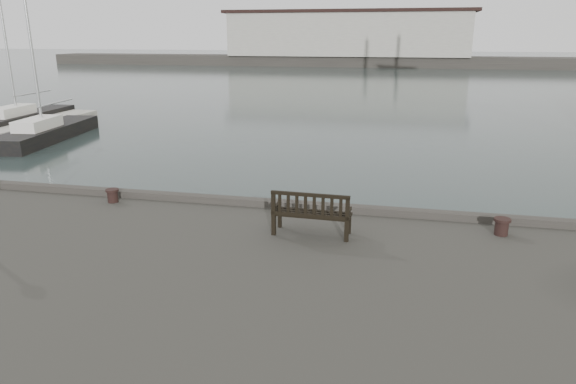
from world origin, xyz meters
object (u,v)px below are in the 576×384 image
at_px(bollard_right, 502,227).
at_px(yacht_b, 23,122).
at_px(bench, 312,221).
at_px(yacht_c, 48,136).
at_px(bollard_left, 113,196).

distance_m(bollard_right, yacht_b, 33.15).
bearing_deg(bollard_right, yacht_b, 146.00).
height_order(bench, yacht_c, yacht_c).
bearing_deg(bench, yacht_b, 141.82).
xyz_separation_m(bench, yacht_b, (-23.29, 19.42, -1.63)).
bearing_deg(bench, yacht_c, 141.76).
relative_size(bollard_left, yacht_c, 0.03).
bearing_deg(bollard_left, yacht_b, 134.07).
height_order(yacht_b, yacht_c, yacht_b).
distance_m(bench, yacht_c, 23.86).
relative_size(bollard_right, yacht_b, 0.03).
bearing_deg(yacht_c, bollard_left, -55.39).
height_order(bench, yacht_b, yacht_b).
bearing_deg(bollard_right, bollard_left, 178.37).
relative_size(bench, yacht_b, 0.14).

